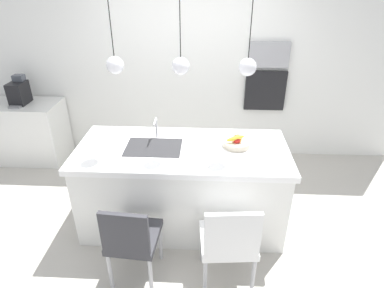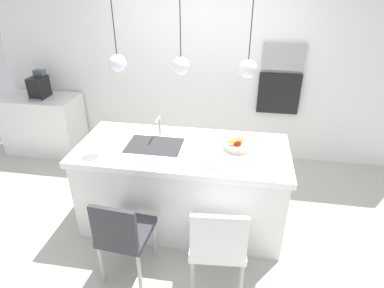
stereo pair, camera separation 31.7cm
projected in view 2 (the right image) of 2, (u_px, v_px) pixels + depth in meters
The scene contains 15 objects.
floor at pixel (183, 219), 3.72m from camera, with size 6.60×6.60×0.00m, color #BCB7AD.
back_wall at pixel (204, 68), 4.54m from camera, with size 6.00×0.10×2.60m, color white.
kitchen_island at pixel (183, 185), 3.50m from camera, with size 2.14×0.95×0.93m.
sink_basin at pixel (154, 146), 3.32m from camera, with size 0.56×0.40×0.02m, color #2D2D30.
faucet at pixel (159, 124), 3.44m from camera, with size 0.02×0.17×0.22m.
fruit_bowl at pixel (238, 144), 3.24m from camera, with size 0.28×0.28×0.15m.
side_counter at pixel (44, 124), 4.97m from camera, with size 1.10×0.60×0.87m, color white.
coffee_machine at pixel (39, 86), 4.68m from camera, with size 0.20×0.35×0.38m.
microwave at pixel (283, 57), 4.23m from camera, with size 0.54×0.08×0.34m, color #9E9EA3.
oven at pixel (279, 93), 4.46m from camera, with size 0.56×0.08×0.56m, color black.
chair_near at pixel (123, 233), 2.83m from camera, with size 0.45×0.48×0.87m.
chair_middle at pixel (218, 243), 2.70m from camera, with size 0.50×0.48×0.91m.
pendant_light_left at pixel (118, 63), 2.97m from camera, with size 0.16×0.16×0.76m.
pendant_light_center at pixel (181, 65), 2.89m from camera, with size 0.16×0.16×0.76m.
pendant_light_right at pixel (248, 68), 2.80m from camera, with size 0.16×0.16×0.76m.
Camera 2 is at (0.56, -2.82, 2.51)m, focal length 30.49 mm.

